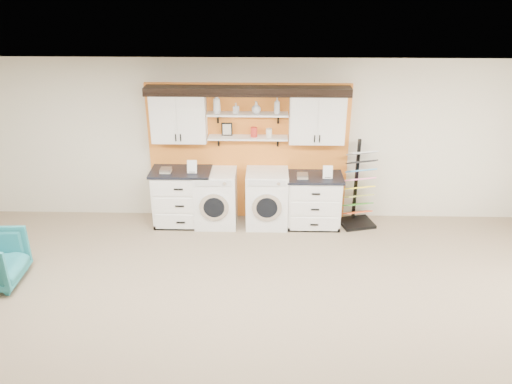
{
  "coord_description": "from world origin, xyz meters",
  "views": [
    {
      "loc": [
        0.33,
        -4.11,
        4.12
      ],
      "look_at": [
        0.17,
        2.3,
        1.22
      ],
      "focal_mm": 35.0,
      "sensor_mm": 36.0,
      "label": 1
    }
  ],
  "objects_px": {
    "base_cabinet_left": "(182,197)",
    "sample_rack": "(358,198)",
    "base_cabinet_right": "(314,200)",
    "washer": "(216,198)",
    "dryer": "(267,198)"
  },
  "relations": [
    {
      "from": "base_cabinet_right",
      "to": "dryer",
      "type": "bearing_deg",
      "value": -179.76
    },
    {
      "from": "base_cabinet_left",
      "to": "base_cabinet_right",
      "type": "height_order",
      "value": "base_cabinet_left"
    },
    {
      "from": "base_cabinet_right",
      "to": "washer",
      "type": "xyz_separation_m",
      "value": [
        -1.68,
        -0.0,
        0.03
      ]
    },
    {
      "from": "washer",
      "to": "base_cabinet_left",
      "type": "bearing_deg",
      "value": 179.67
    },
    {
      "from": "base_cabinet_left",
      "to": "dryer",
      "type": "bearing_deg",
      "value": -0.13
    },
    {
      "from": "dryer",
      "to": "sample_rack",
      "type": "relative_size",
      "value": 0.65
    },
    {
      "from": "base_cabinet_right",
      "to": "washer",
      "type": "relative_size",
      "value": 0.96
    },
    {
      "from": "base_cabinet_left",
      "to": "dryer",
      "type": "height_order",
      "value": "base_cabinet_left"
    },
    {
      "from": "washer",
      "to": "base_cabinet_right",
      "type": "bearing_deg",
      "value": 0.12
    },
    {
      "from": "sample_rack",
      "to": "base_cabinet_right",
      "type": "bearing_deg",
      "value": 167.87
    },
    {
      "from": "base_cabinet_right",
      "to": "sample_rack",
      "type": "relative_size",
      "value": 0.62
    },
    {
      "from": "base_cabinet_right",
      "to": "sample_rack",
      "type": "bearing_deg",
      "value": 2.4
    },
    {
      "from": "base_cabinet_right",
      "to": "washer",
      "type": "distance_m",
      "value": 1.68
    },
    {
      "from": "base_cabinet_left",
      "to": "sample_rack",
      "type": "bearing_deg",
      "value": 0.61
    },
    {
      "from": "dryer",
      "to": "washer",
      "type": "bearing_deg",
      "value": 180.0
    }
  ]
}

